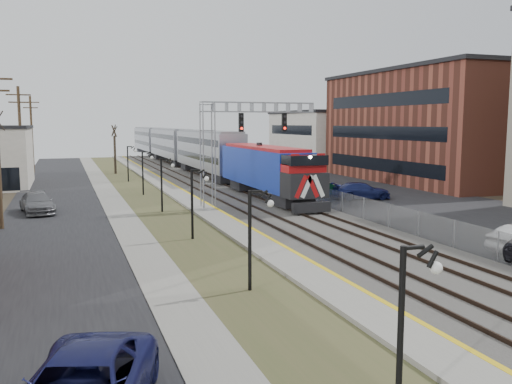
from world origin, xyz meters
name	(u,v)px	position (x,y,z in m)	size (l,w,h in m)	color
ground	(479,360)	(0.00, 0.00, 0.00)	(160.00, 160.00, 0.00)	#473D2D
street_west	(55,204)	(-11.50, 35.00, 0.02)	(7.00, 120.00, 0.04)	black
sidewalk	(112,201)	(-7.00, 35.00, 0.04)	(2.00, 120.00, 0.08)	gray
grass_median	(148,199)	(-4.00, 35.00, 0.03)	(4.00, 120.00, 0.06)	#434927
platform	(183,197)	(-1.00, 35.00, 0.12)	(2.00, 120.00, 0.24)	gray
ballast_bed	(237,195)	(4.00, 35.00, 0.10)	(8.00, 120.00, 0.20)	#595651
parking_lot	(354,190)	(16.00, 35.00, 0.02)	(16.00, 120.00, 0.04)	black
platform_edge	(192,195)	(-0.12, 35.00, 0.24)	(0.24, 120.00, 0.01)	gold
track_near	(216,194)	(2.00, 35.00, 0.28)	(1.58, 120.00, 0.15)	#2D2119
track_far	(253,192)	(5.50, 35.00, 0.28)	(1.58, 120.00, 0.15)	#2D2119
train	(181,148)	(5.50, 66.92, 2.92)	(3.00, 85.85, 5.33)	#132DA0
signal_gantry	(230,136)	(1.22, 27.99, 5.59)	(9.00, 1.07, 8.15)	gray
lampposts	(191,204)	(-4.00, 18.29, 2.00)	(0.14, 62.14, 4.00)	black
fence	(280,185)	(8.20, 35.00, 0.80)	(0.04, 120.00, 1.60)	gray
buildings_east	(500,125)	(30.00, 31.18, 6.31)	(16.00, 76.00, 15.00)	gray
bare_trees	(40,168)	(-12.66, 38.91, 2.70)	(12.30, 42.30, 5.95)	#382D23
car_lot_d	(361,191)	(13.33, 29.02, 0.73)	(2.03, 5.00, 1.45)	navy
car_lot_e	(320,185)	(12.17, 34.58, 0.72)	(1.70, 4.23, 1.44)	gray
car_lot_f	(322,189)	(10.90, 31.70, 0.68)	(1.45, 4.15, 1.37)	#0D4328
car_street_b	(37,203)	(-12.65, 30.69, 0.74)	(2.06, 5.07, 1.47)	slate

